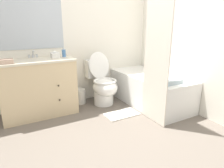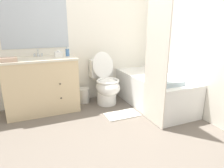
% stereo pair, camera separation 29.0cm
% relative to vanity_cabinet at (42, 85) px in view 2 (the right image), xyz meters
% --- Properties ---
extents(ground_plane, '(14.00, 14.00, 0.00)m').
position_rel_vanity_cabinet_xyz_m(ground_plane, '(0.79, -1.37, -0.44)').
color(ground_plane, '#6B6056').
extents(wall_back, '(8.00, 0.06, 2.50)m').
position_rel_vanity_cabinet_xyz_m(wall_back, '(0.79, 0.29, 0.81)').
color(wall_back, white).
rests_on(wall_back, ground_plane).
extents(wall_right, '(0.05, 2.63, 2.50)m').
position_rel_vanity_cabinet_xyz_m(wall_right, '(2.16, -0.55, 0.81)').
color(wall_right, white).
rests_on(wall_right, ground_plane).
extents(vanity_cabinet, '(1.09, 0.57, 0.86)m').
position_rel_vanity_cabinet_xyz_m(vanity_cabinet, '(0.00, 0.00, 0.00)').
color(vanity_cabinet, beige).
rests_on(vanity_cabinet, ground_plane).
extents(sink_faucet, '(0.14, 0.12, 0.12)m').
position_rel_vanity_cabinet_xyz_m(sink_faucet, '(-0.00, 0.18, 0.46)').
color(sink_faucet, silver).
rests_on(sink_faucet, vanity_cabinet).
extents(toilet, '(0.40, 0.68, 0.89)m').
position_rel_vanity_cabinet_xyz_m(toilet, '(1.04, -0.10, -0.09)').
color(toilet, white).
rests_on(toilet, ground_plane).
extents(bathtub, '(0.72, 1.52, 0.52)m').
position_rel_vanity_cabinet_xyz_m(bathtub, '(1.76, -0.49, -0.18)').
color(bathtub, white).
rests_on(bathtub, ground_plane).
extents(shower_curtain, '(0.01, 0.49, 1.86)m').
position_rel_vanity_cabinet_xyz_m(shower_curtain, '(1.39, -1.03, 0.49)').
color(shower_curtain, silver).
rests_on(shower_curtain, ground_plane).
extents(wastebasket, '(0.21, 0.21, 0.25)m').
position_rel_vanity_cabinet_xyz_m(wastebasket, '(0.69, 0.12, -0.31)').
color(wastebasket, silver).
rests_on(wastebasket, ground_plane).
extents(tissue_box, '(0.12, 0.15, 0.10)m').
position_rel_vanity_cabinet_xyz_m(tissue_box, '(0.30, 0.03, 0.46)').
color(tissue_box, white).
rests_on(tissue_box, vanity_cabinet).
extents(soap_dispenser, '(0.06, 0.06, 0.14)m').
position_rel_vanity_cabinet_xyz_m(soap_dispenser, '(0.44, 0.03, 0.49)').
color(soap_dispenser, '#4C7AB2').
rests_on(soap_dispenser, vanity_cabinet).
extents(hand_towel_folded, '(0.21, 0.14, 0.06)m').
position_rel_vanity_cabinet_xyz_m(hand_towel_folded, '(-0.40, -0.16, 0.45)').
color(hand_towel_folded, tan).
rests_on(hand_towel_folded, vanity_cabinet).
extents(bath_towel_folded, '(0.35, 0.20, 0.06)m').
position_rel_vanity_cabinet_xyz_m(bath_towel_folded, '(1.66, -1.04, 0.11)').
color(bath_towel_folded, silver).
rests_on(bath_towel_folded, bathtub).
extents(bath_mat, '(0.51, 0.29, 0.02)m').
position_rel_vanity_cabinet_xyz_m(bath_mat, '(1.09, -0.66, -0.43)').
color(bath_mat, silver).
rests_on(bath_mat, ground_plane).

